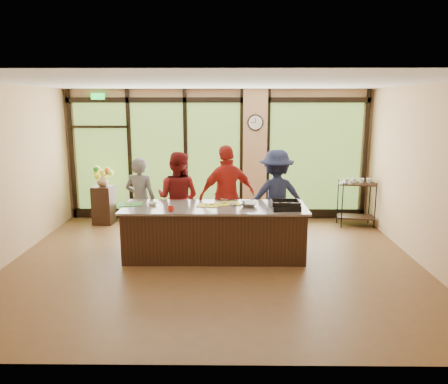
{
  "coord_description": "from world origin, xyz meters",
  "views": [
    {
      "loc": [
        0.25,
        -7.1,
        2.69
      ],
      "look_at": [
        0.17,
        0.4,
        1.15
      ],
      "focal_mm": 35.0,
      "sensor_mm": 36.0,
      "label": 1
    }
  ],
  "objects_px": {
    "flower_stand": "(104,205)",
    "cook_right": "(276,197)",
    "island_base": "(215,233)",
    "bar_cart": "(356,197)",
    "cook_left": "(141,201)",
    "roasting_pan": "(285,207)"
  },
  "relations": [
    {
      "from": "flower_stand",
      "to": "cook_right",
      "type": "bearing_deg",
      "value": -14.04
    },
    {
      "from": "island_base",
      "to": "bar_cart",
      "type": "bearing_deg",
      "value": 33.43
    },
    {
      "from": "cook_left",
      "to": "bar_cart",
      "type": "distance_m",
      "value": 4.69
    },
    {
      "from": "roasting_pan",
      "to": "flower_stand",
      "type": "relative_size",
      "value": 0.55
    },
    {
      "from": "cook_left",
      "to": "cook_right",
      "type": "bearing_deg",
      "value": -166.39
    },
    {
      "from": "roasting_pan",
      "to": "bar_cart",
      "type": "bearing_deg",
      "value": 45.35
    },
    {
      "from": "cook_right",
      "to": "roasting_pan",
      "type": "distance_m",
      "value": 1.04
    },
    {
      "from": "island_base",
      "to": "cook_right",
      "type": "distance_m",
      "value": 1.49
    },
    {
      "from": "flower_stand",
      "to": "roasting_pan",
      "type": "bearing_deg",
      "value": -26.49
    },
    {
      "from": "island_base",
      "to": "roasting_pan",
      "type": "xyz_separation_m",
      "value": [
        1.21,
        -0.22,
        0.52
      ]
    },
    {
      "from": "cook_right",
      "to": "roasting_pan",
      "type": "xyz_separation_m",
      "value": [
        0.05,
        -1.04,
        0.05
      ]
    },
    {
      "from": "cook_right",
      "to": "island_base",
      "type": "bearing_deg",
      "value": 27.75
    },
    {
      "from": "cook_left",
      "to": "island_base",
      "type": "bearing_deg",
      "value": 164.63
    },
    {
      "from": "cook_left",
      "to": "bar_cart",
      "type": "xyz_separation_m",
      "value": [
        4.52,
        1.25,
        -0.2
      ]
    },
    {
      "from": "cook_right",
      "to": "cook_left",
      "type": "bearing_deg",
      "value": -6.49
    },
    {
      "from": "flower_stand",
      "to": "bar_cart",
      "type": "height_order",
      "value": "bar_cart"
    },
    {
      "from": "island_base",
      "to": "cook_left",
      "type": "bearing_deg",
      "value": 151.71
    },
    {
      "from": "cook_left",
      "to": "roasting_pan",
      "type": "relative_size",
      "value": 3.56
    },
    {
      "from": "cook_right",
      "to": "flower_stand",
      "type": "height_order",
      "value": "cook_right"
    },
    {
      "from": "cook_left",
      "to": "bar_cart",
      "type": "height_order",
      "value": "cook_left"
    },
    {
      "from": "bar_cart",
      "to": "island_base",
      "type": "bearing_deg",
      "value": -137.17
    },
    {
      "from": "roasting_pan",
      "to": "island_base",
      "type": "bearing_deg",
      "value": 164.52
    }
  ]
}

